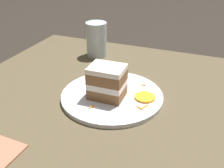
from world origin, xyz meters
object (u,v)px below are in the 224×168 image
drinking_glass (97,42)px  plate (112,96)px  orange_garnish (145,97)px  cream_dollop (120,74)px  cake_slice (107,82)px

drinking_glass → plate: bearing=122.3°
orange_garnish → drinking_glass: 0.37m
plate → cream_dollop: cream_dollop is taller
plate → cake_slice: bearing=66.4°
plate → cake_slice: 0.06m
cake_slice → drinking_glass: bearing=28.3°
plate → drinking_glass: drinking_glass is taller
cake_slice → cream_dollop: bearing=-1.0°
cream_dollop → orange_garnish: cream_dollop is taller
plate → drinking_glass: 0.32m
cake_slice → cream_dollop: size_ratio=1.98×
cake_slice → orange_garnish: (-0.10, -0.03, -0.04)m
cake_slice → drinking_glass: (0.16, -0.29, -0.00)m
plate → orange_garnish: bearing=-172.1°
cream_dollop → orange_garnish: 0.13m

